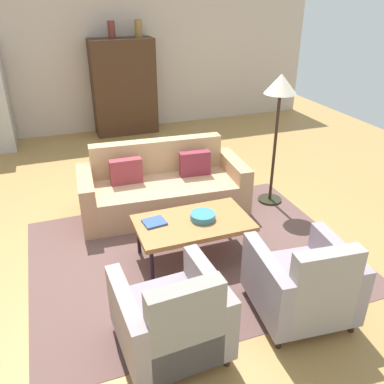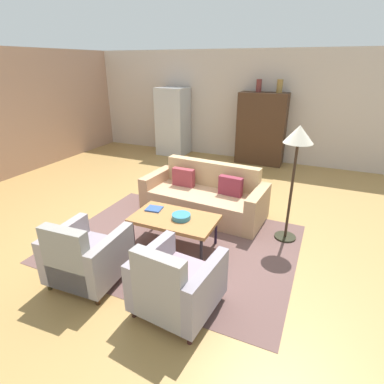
# 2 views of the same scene
# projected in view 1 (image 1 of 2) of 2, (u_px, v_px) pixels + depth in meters

# --- Properties ---
(ground_plane) EXTENTS (10.98, 10.98, 0.00)m
(ground_plane) POSITION_uv_depth(u_px,v_px,m) (157.00, 235.00, 4.83)
(ground_plane) COLOR #AB8348
(wall_back) EXTENTS (9.15, 0.12, 2.80)m
(wall_back) POSITION_uv_depth(u_px,v_px,m) (94.00, 59.00, 7.77)
(wall_back) COLOR beige
(wall_back) RESTS_ON ground
(area_rug) EXTENTS (3.40, 2.60, 0.01)m
(area_rug) POSITION_uv_depth(u_px,v_px,m) (191.00, 254.00, 4.48)
(area_rug) COLOR brown
(area_rug) RESTS_ON ground
(couch) EXTENTS (2.16, 1.04, 0.86)m
(couch) POSITION_uv_depth(u_px,v_px,m) (162.00, 188.00, 5.30)
(couch) COLOR tan
(couch) RESTS_ON ground
(coffee_table) EXTENTS (1.20, 0.70, 0.46)m
(coffee_table) POSITION_uv_depth(u_px,v_px,m) (193.00, 224.00, 4.25)
(coffee_table) COLOR black
(coffee_table) RESTS_ON ground
(armchair_left) EXTENTS (0.84, 0.84, 0.88)m
(armchair_left) POSITION_uv_depth(u_px,v_px,m) (173.00, 321.00, 3.13)
(armchair_left) COLOR #2E2811
(armchair_left) RESTS_ON ground
(armchair_right) EXTENTS (0.87, 0.87, 0.88)m
(armchair_right) POSITION_uv_depth(u_px,v_px,m) (304.00, 286.00, 3.49)
(armchair_right) COLOR #2A2810
(armchair_right) RESTS_ON ground
(fruit_bowl) EXTENTS (0.26, 0.26, 0.07)m
(fruit_bowl) POSITION_uv_depth(u_px,v_px,m) (203.00, 216.00, 4.25)
(fruit_bowl) COLOR teal
(fruit_bowl) RESTS_ON coffee_table
(book_stack) EXTENTS (0.25, 0.22, 0.02)m
(book_stack) POSITION_uv_depth(u_px,v_px,m) (154.00, 222.00, 4.19)
(book_stack) COLOR #2F4F92
(book_stack) RESTS_ON coffee_table
(cabinet) EXTENTS (1.20, 0.51, 1.80)m
(cabinet) POSITION_uv_depth(u_px,v_px,m) (124.00, 87.00, 7.85)
(cabinet) COLOR #41291A
(cabinet) RESTS_ON ground
(vase_tall) EXTENTS (0.13, 0.13, 0.30)m
(vase_tall) POSITION_uv_depth(u_px,v_px,m) (111.00, 29.00, 7.33)
(vase_tall) COLOR maroon
(vase_tall) RESTS_ON cabinet
(vase_round) EXTENTS (0.14, 0.14, 0.31)m
(vase_round) POSITION_uv_depth(u_px,v_px,m) (138.00, 28.00, 7.48)
(vase_round) COLOR olive
(vase_round) RESTS_ON cabinet
(floor_lamp) EXTENTS (0.40, 0.40, 1.72)m
(floor_lamp) POSITION_uv_depth(u_px,v_px,m) (280.00, 97.00, 4.95)
(floor_lamp) COLOR black
(floor_lamp) RESTS_ON ground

